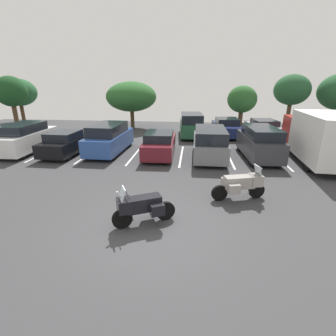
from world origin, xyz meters
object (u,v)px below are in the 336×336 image
object	(u,v)px
car_maroon	(160,144)
motorcycle_second	(241,184)
car_charcoal	(259,142)
car_grey	(210,143)
motorcycle_touring	(142,206)
car_far_navy	(226,127)
box_truck	(320,136)
car_blue	(109,138)
car_white	(25,138)
car_far_silver	(262,128)
car_black	(67,143)
car_far_green	(191,125)

from	to	relation	value
car_maroon	motorcycle_second	bearing A→B (deg)	-55.39
car_charcoal	motorcycle_second	bearing A→B (deg)	-109.39
car_grey	motorcycle_touring	bearing A→B (deg)	-108.44
car_far_navy	car_maroon	bearing A→B (deg)	-126.89
box_truck	car_blue	bearing A→B (deg)	176.58
car_white	box_truck	xyz separation A→B (m)	(18.07, -0.38, 0.56)
car_far_silver	motorcycle_second	bearing A→B (deg)	-107.52
motorcycle_touring	car_grey	bearing A→B (deg)	71.56
motorcycle_touring	car_blue	xyz separation A→B (m)	(-3.81, 8.32, 0.29)
car_white	box_truck	bearing A→B (deg)	-1.19
motorcycle_second	car_far_silver	world-z (taller)	car_far_silver
motorcycle_second	car_black	xyz separation A→B (m)	(-9.94, 5.59, 0.06)
motorcycle_touring	car_far_navy	size ratio (longest dim) A/B	0.42
car_charcoal	car_blue	bearing A→B (deg)	178.16
car_black	car_far_silver	world-z (taller)	car_black
car_far_green	car_white	bearing A→B (deg)	-150.88
motorcycle_second	car_white	distance (m)	14.10
car_charcoal	car_grey	bearing A→B (deg)	-174.71
car_far_silver	car_far_navy	bearing A→B (deg)	179.45
car_maroon	car_far_green	bearing A→B (deg)	72.52
motorcycle_second	car_charcoal	world-z (taller)	car_charcoal
car_blue	box_truck	bearing A→B (deg)	-3.42
car_white	car_charcoal	bearing A→B (deg)	0.27
car_black	car_far_green	size ratio (longest dim) A/B	0.94
car_maroon	car_far_silver	bearing A→B (deg)	39.42
car_black	car_far_silver	bearing A→B (deg)	25.64
car_blue	motorcycle_second	bearing A→B (deg)	-39.90
motorcycle_second	car_grey	world-z (taller)	car_grey
car_black	car_far_navy	xyz separation A→B (m)	(10.82, 6.65, 0.02)
car_maroon	box_truck	bearing A→B (deg)	-2.48
car_white	car_far_green	bearing A→B (deg)	29.12
car_far_navy	car_far_silver	distance (m)	2.98
motorcycle_second	car_far_navy	bearing A→B (deg)	85.91
car_far_green	car_maroon	bearing A→B (deg)	-107.48
motorcycle_touring	car_far_navy	xyz separation A→B (m)	(4.38, 14.44, 0.08)
car_far_silver	box_truck	size ratio (longest dim) A/B	0.67
car_grey	car_charcoal	size ratio (longest dim) A/B	1.03
motorcycle_second	car_maroon	xyz separation A→B (m)	(-3.98, 5.77, 0.09)
car_blue	car_maroon	size ratio (longest dim) A/B	1.05
car_white	car_far_navy	size ratio (longest dim) A/B	1.04
motorcycle_second	box_truck	xyz separation A→B (m)	(5.20, 5.37, 0.84)
car_grey	car_charcoal	bearing A→B (deg)	5.29
car_black	motorcycle_touring	bearing A→B (deg)	-50.42
motorcycle_second	car_blue	xyz separation A→B (m)	(-7.32, 6.12, 0.28)
car_black	car_blue	distance (m)	2.69
motorcycle_second	car_maroon	distance (m)	7.01
car_charcoal	car_far_green	bearing A→B (deg)	124.96
car_blue	car_far_navy	world-z (taller)	car_blue
box_truck	car_grey	bearing A→B (deg)	178.38
car_grey	car_far_green	world-z (taller)	car_far_green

